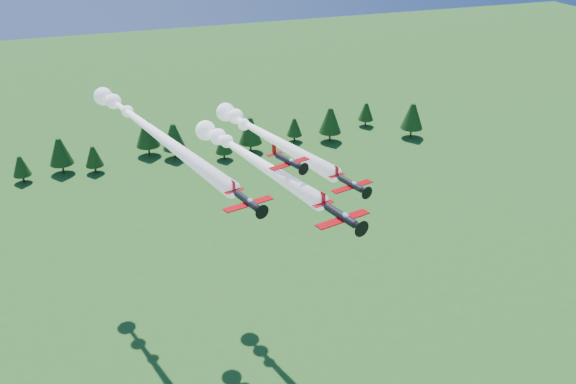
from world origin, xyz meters
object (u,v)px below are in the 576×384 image
object	(u,v)px
plane_lead	(247,155)
plane_slot	(288,161)
plane_right	(263,134)
plane_left	(149,128)

from	to	relation	value
plane_lead	plane_slot	distance (m)	12.00
plane_slot	plane_right	bearing A→B (deg)	64.48
plane_right	plane_lead	bearing A→B (deg)	-136.32
plane_left	plane_right	xyz separation A→B (m)	(19.80, -4.70, -1.96)
plane_left	plane_slot	xyz separation A→B (m)	(17.60, -25.00, 1.43)
plane_left	plane_slot	bearing A→B (deg)	-69.96
plane_left	plane_lead	bearing A→B (deg)	-59.44
plane_right	plane_left	bearing A→B (deg)	151.49
plane_left	plane_slot	world-z (taller)	plane_slot
plane_left	plane_slot	size ratio (longest dim) A/B	7.68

